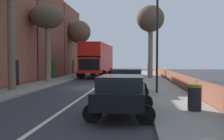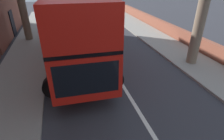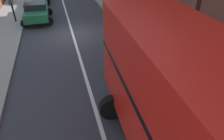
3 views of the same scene
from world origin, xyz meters
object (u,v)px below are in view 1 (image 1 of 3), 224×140
object	(u,v)px
street_tree_left_2	(79,33)
lamppost_right	(157,32)
parked_car_green_right_2	(127,79)
parked_car_black_right_1	(122,92)
litter_bin_right	(195,97)
double_decker_bus	(98,58)
street_tree_left_6	(48,19)
street_tree_right_3	(150,21)

from	to	relation	value
street_tree_left_2	lamppost_right	bearing A→B (deg)	-66.11
parked_car_green_right_2	street_tree_left_2	bearing A→B (deg)	109.70
parked_car_black_right_1	lamppost_right	distance (m)	7.12
litter_bin_right	double_decker_bus	bearing A→B (deg)	107.85
lamppost_right	parked_car_green_right_2	bearing A→B (deg)	-179.82
parked_car_green_right_2	parked_car_black_right_1	bearing A→B (deg)	-90.01
litter_bin_right	parked_car_green_right_2	bearing A→B (deg)	116.79
double_decker_bus	parked_car_black_right_1	distance (m)	22.85
street_tree_left_2	litter_bin_right	distance (m)	29.27
parked_car_black_right_1	parked_car_green_right_2	world-z (taller)	parked_car_green_right_2
double_decker_bus	street_tree_left_6	bearing A→B (deg)	-110.13
litter_bin_right	parked_car_black_right_1	bearing A→B (deg)	-166.34
double_decker_bus	litter_bin_right	distance (m)	22.90
lamppost_right	street_tree_right_3	bearing A→B (deg)	88.46
parked_car_green_right_2	street_tree_right_3	size ratio (longest dim) A/B	0.55
litter_bin_right	street_tree_left_6	bearing A→B (deg)	128.76
parked_car_black_right_1	street_tree_left_2	distance (m)	29.00
street_tree_left_2	street_tree_left_6	distance (m)	14.02
double_decker_bus	street_tree_left_2	bearing A→B (deg)	123.91
double_decker_bus	parked_car_black_right_1	xyz separation A→B (m)	(4.20, -22.42, -1.47)
parked_car_green_right_2	street_tree_right_3	bearing A→B (deg)	81.18
parked_car_black_right_1	double_decker_bus	bearing A→B (deg)	100.61
street_tree_left_2	lamppost_right	xyz separation A→B (m)	(9.42, -21.27, -2.22)
street_tree_left_6	street_tree_left_2	bearing A→B (deg)	90.59
parked_car_green_right_2	street_tree_left_2	world-z (taller)	street_tree_left_2
parked_car_black_right_1	lamppost_right	xyz separation A→B (m)	(1.80, 6.23, 2.93)
parked_car_green_right_2	street_tree_left_6	xyz separation A→B (m)	(-7.47, 7.25, 4.94)
parked_car_green_right_2	lamppost_right	world-z (taller)	lamppost_right
street_tree_right_3	street_tree_left_2	bearing A→B (deg)	143.54
street_tree_left_2	parked_car_black_right_1	bearing A→B (deg)	-74.52
double_decker_bus	street_tree_right_3	world-z (taller)	street_tree_right_3
parked_car_black_right_1	lamppost_right	size ratio (longest dim) A/B	0.64
parked_car_green_right_2	litter_bin_right	world-z (taller)	parked_car_green_right_2
street_tree_left_2	lamppost_right	world-z (taller)	street_tree_left_2
street_tree_left_6	litter_bin_right	world-z (taller)	street_tree_left_6
double_decker_bus	litter_bin_right	world-z (taller)	double_decker_bus
litter_bin_right	street_tree_left_2	bearing A→B (deg)	111.23
double_decker_bus	street_tree_left_2	world-z (taller)	street_tree_left_2
parked_car_green_right_2	double_decker_bus	bearing A→B (deg)	104.54
street_tree_left_6	litter_bin_right	size ratio (longest dim) A/B	6.92
double_decker_bus	street_tree_left_6	world-z (taller)	street_tree_left_6
street_tree_left_2	litter_bin_right	xyz separation A→B (m)	(10.42, -26.82, -5.40)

